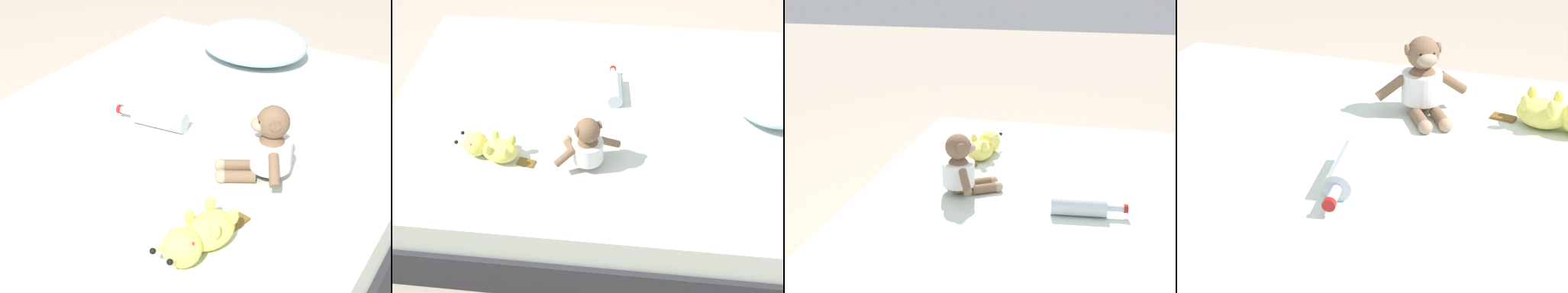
% 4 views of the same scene
% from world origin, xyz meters
% --- Properties ---
extents(ground_plane, '(16.00, 16.00, 0.00)m').
position_xyz_m(ground_plane, '(0.00, 0.00, 0.00)').
color(ground_plane, '#B7A893').
extents(bed, '(1.48, 2.01, 0.40)m').
position_xyz_m(bed, '(0.00, 0.00, 0.20)').
color(bed, '#2D2D33').
rests_on(bed, ground_plane).
extents(plush_monkey, '(0.25, 0.26, 0.24)m').
position_xyz_m(plush_monkey, '(0.34, -0.05, 0.50)').
color(plush_monkey, brown).
rests_on(plush_monkey, bed).
extents(plush_yellow_creature, '(0.14, 0.33, 0.10)m').
position_xyz_m(plush_yellow_creature, '(0.34, -0.44, 0.45)').
color(plush_yellow_creature, '#EAE066').
rests_on(plush_yellow_creature, bed).
extents(glass_bottle, '(0.26, 0.09, 0.07)m').
position_xyz_m(glass_bottle, '(-0.10, 0.03, 0.43)').
color(glass_bottle, silver).
rests_on(glass_bottle, bed).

